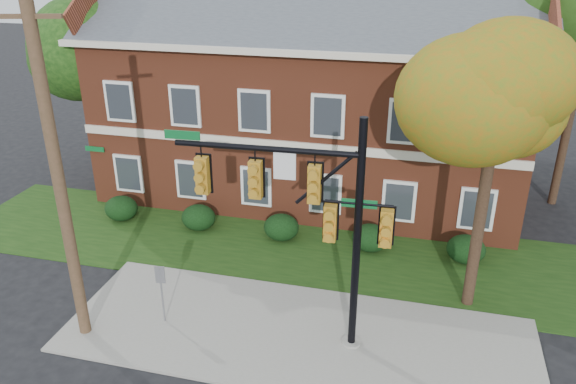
% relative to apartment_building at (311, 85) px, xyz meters
% --- Properties ---
extents(ground, '(120.00, 120.00, 0.00)m').
position_rel_apartment_building_xyz_m(ground, '(2.00, -11.95, -4.99)').
color(ground, black).
rests_on(ground, ground).
extents(sidewalk, '(14.00, 5.00, 0.08)m').
position_rel_apartment_building_xyz_m(sidewalk, '(2.00, -10.95, -4.95)').
color(sidewalk, gray).
rests_on(sidewalk, ground).
extents(grass_strip, '(30.00, 6.00, 0.04)m').
position_rel_apartment_building_xyz_m(grass_strip, '(2.00, -5.95, -4.97)').
color(grass_strip, '#193811').
rests_on(grass_strip, ground).
extents(apartment_building, '(18.80, 8.80, 9.74)m').
position_rel_apartment_building_xyz_m(apartment_building, '(0.00, 0.00, 0.00)').
color(apartment_building, brown).
rests_on(apartment_building, ground).
extents(hedge_far_left, '(1.40, 1.26, 1.05)m').
position_rel_apartment_building_xyz_m(hedge_far_left, '(-7.00, -5.25, -4.46)').
color(hedge_far_left, black).
rests_on(hedge_far_left, ground).
extents(hedge_left, '(1.40, 1.26, 1.05)m').
position_rel_apartment_building_xyz_m(hedge_left, '(-3.50, -5.25, -4.46)').
color(hedge_left, black).
rests_on(hedge_left, ground).
extents(hedge_center, '(1.40, 1.26, 1.05)m').
position_rel_apartment_building_xyz_m(hedge_center, '(0.00, -5.25, -4.46)').
color(hedge_center, black).
rests_on(hedge_center, ground).
extents(hedge_right, '(1.40, 1.26, 1.05)m').
position_rel_apartment_building_xyz_m(hedge_right, '(3.50, -5.25, -4.46)').
color(hedge_right, black).
rests_on(hedge_right, ground).
extents(hedge_far_right, '(1.40, 1.26, 1.05)m').
position_rel_apartment_building_xyz_m(hedge_far_right, '(7.00, -5.25, -4.46)').
color(hedge_far_right, black).
rests_on(hedge_far_right, ground).
extents(tree_near_right, '(4.50, 4.25, 8.58)m').
position_rel_apartment_building_xyz_m(tree_near_right, '(7.22, -8.09, 1.68)').
color(tree_near_right, black).
rests_on(tree_near_right, ground).
extents(tree_left_rear, '(5.40, 5.10, 8.88)m').
position_rel_apartment_building_xyz_m(tree_left_rear, '(-9.73, -1.12, 1.69)').
color(tree_left_rear, black).
rests_on(tree_left_rear, ground).
extents(traffic_signal, '(6.19, 0.63, 6.91)m').
position_rel_apartment_building_xyz_m(traffic_signal, '(2.39, -11.04, -0.70)').
color(traffic_signal, gray).
rests_on(traffic_signal, ground).
extents(utility_pole, '(1.52, 0.54, 9.98)m').
position_rel_apartment_building_xyz_m(utility_pole, '(-4.22, -12.37, 0.07)').
color(utility_pole, '#493722').
rests_on(utility_pole, ground).
extents(sign_post, '(0.29, 0.09, 2.03)m').
position_rel_apartment_building_xyz_m(sign_post, '(-2.12, -11.33, -3.61)').
color(sign_post, slate).
rests_on(sign_post, ground).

